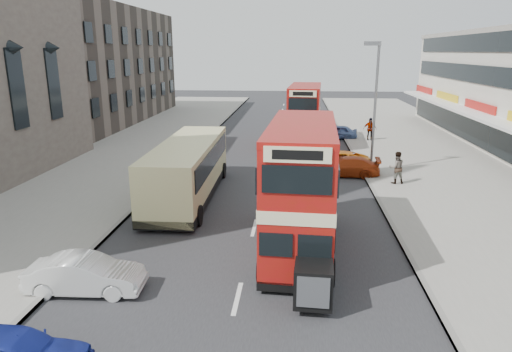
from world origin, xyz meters
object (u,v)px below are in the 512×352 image
at_px(car_right_b, 338,160).
at_px(car_right_c, 337,132).
at_px(street_lamp, 374,98).
at_px(bus_second, 305,116).
at_px(pedestrian_near, 396,167).
at_px(cyclist, 319,148).
at_px(pedestrian_far, 370,129).
at_px(coach, 188,168).
at_px(bus_main, 301,188).
at_px(car_left_front, 85,275).
at_px(car_right_a, 346,167).

relative_size(car_right_b, car_right_c, 1.15).
relative_size(street_lamp, bus_second, 0.92).
xyz_separation_m(car_right_b, pedestrian_near, (3.00, -3.75, 0.52)).
bearing_deg(cyclist, car_right_c, 81.99).
relative_size(pedestrian_near, pedestrian_far, 0.99).
bearing_deg(car_right_c, pedestrian_far, 74.71).
bearing_deg(pedestrian_near, street_lamp, -78.71).
bearing_deg(cyclist, car_right_b, -63.93).
xyz_separation_m(car_right_c, pedestrian_near, (2.18, -14.55, 0.48)).
xyz_separation_m(coach, car_right_c, (9.26, 17.76, -1.02)).
xyz_separation_m(bus_main, bus_second, (0.47, 20.28, -0.03)).
bearing_deg(coach, pedestrian_far, 53.26).
height_order(bus_main, car_left_front, bus_main).
bearing_deg(car_right_a, bus_second, -160.26).
height_order(street_lamp, bus_main, street_lamp).
distance_m(bus_second, coach, 15.52).
height_order(coach, car_right_b, coach).
height_order(street_lamp, pedestrian_near, street_lamp).
distance_m(coach, pedestrian_near, 11.90).
bearing_deg(car_left_front, cyclist, -25.76).
bearing_deg(bus_main, pedestrian_near, -118.05).
bearing_deg(pedestrian_far, car_left_front, -113.42).
relative_size(car_left_front, pedestrian_near, 1.97).
bearing_deg(car_right_c, car_right_a, 4.54).
distance_m(car_right_c, pedestrian_far, 2.97).
xyz_separation_m(bus_main, car_right_c, (3.41, 23.89, -1.93)).
bearing_deg(cyclist, street_lamp, -46.62).
distance_m(car_left_front, car_right_b, 19.48).
relative_size(car_right_b, cyclist, 1.83).
distance_m(street_lamp, car_left_front, 20.11).
bearing_deg(bus_main, coach, -43.49).
bearing_deg(street_lamp, car_right_b, 152.72).
bearing_deg(coach, bus_main, -47.40).
bearing_deg(bus_second, pedestrian_near, 118.74).
bearing_deg(car_right_b, car_right_a, 11.35).
height_order(car_right_a, pedestrian_near, pedestrian_near).
bearing_deg(bus_second, car_right_a, 108.86).
distance_m(street_lamp, bus_main, 13.11).
bearing_deg(car_right_c, car_left_front, -13.65).
height_order(coach, car_right_c, coach).
xyz_separation_m(bus_main, car_left_front, (-6.91, -3.91, -1.93)).
xyz_separation_m(street_lamp, pedestrian_far, (1.59, 10.70, -3.68)).
relative_size(car_right_a, cyclist, 1.84).
relative_size(bus_second, car_left_front, 2.36).
height_order(coach, cyclist, coach).
relative_size(car_left_front, pedestrian_far, 1.95).
xyz_separation_m(car_right_a, pedestrian_far, (3.20, 11.54, 0.50)).
bearing_deg(bus_second, pedestrian_far, -152.41).
bearing_deg(coach, car_right_a, 29.23).
height_order(car_left_front, cyclist, cyclist).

